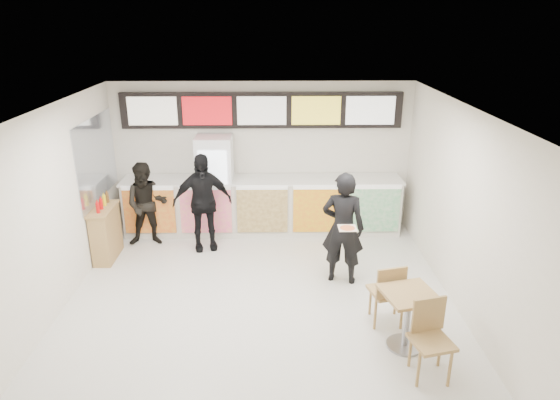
{
  "coord_description": "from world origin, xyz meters",
  "views": [
    {
      "loc": [
        0.21,
        -6.33,
        4.21
      ],
      "look_at": [
        0.32,
        1.2,
        1.4
      ],
      "focal_mm": 32.0,
      "sensor_mm": 36.0,
      "label": 1
    }
  ],
  "objects_px": {
    "drinks_fridge": "(216,186)",
    "customer_main": "(343,228)",
    "service_counter": "(263,206)",
    "cafe_table": "(408,310)",
    "condiment_ledge": "(106,233)",
    "customer_left": "(147,204)",
    "customer_mid": "(202,202)"
  },
  "relations": [
    {
      "from": "drinks_fridge",
      "to": "customer_main",
      "type": "distance_m",
      "value": 3.06
    },
    {
      "from": "customer_main",
      "to": "condiment_ledge",
      "type": "relative_size",
      "value": 1.63
    },
    {
      "from": "customer_main",
      "to": "drinks_fridge",
      "type": "bearing_deg",
      "value": -27.09
    },
    {
      "from": "drinks_fridge",
      "to": "cafe_table",
      "type": "xyz_separation_m",
      "value": [
        2.91,
        -3.85,
        -0.43
      ]
    },
    {
      "from": "customer_main",
      "to": "cafe_table",
      "type": "xyz_separation_m",
      "value": [
        0.63,
        -1.81,
        -0.38
      ]
    },
    {
      "from": "customer_left",
      "to": "cafe_table",
      "type": "relative_size",
      "value": 0.94
    },
    {
      "from": "customer_mid",
      "to": "condiment_ledge",
      "type": "relative_size",
      "value": 1.6
    },
    {
      "from": "drinks_fridge",
      "to": "customer_left",
      "type": "height_order",
      "value": "drinks_fridge"
    },
    {
      "from": "drinks_fridge",
      "to": "customer_left",
      "type": "bearing_deg",
      "value": -156.05
    },
    {
      "from": "cafe_table",
      "to": "condiment_ledge",
      "type": "bearing_deg",
      "value": 136.97
    },
    {
      "from": "service_counter",
      "to": "customer_main",
      "type": "bearing_deg",
      "value": -56.38
    },
    {
      "from": "customer_mid",
      "to": "customer_left",
      "type": "bearing_deg",
      "value": 156.62
    },
    {
      "from": "condiment_ledge",
      "to": "drinks_fridge",
      "type": "bearing_deg",
      "value": 31.3
    },
    {
      "from": "customer_main",
      "to": "customer_left",
      "type": "height_order",
      "value": "customer_main"
    },
    {
      "from": "service_counter",
      "to": "cafe_table",
      "type": "distance_m",
      "value": 4.31
    },
    {
      "from": "customer_mid",
      "to": "cafe_table",
      "type": "xyz_separation_m",
      "value": [
        3.08,
        -3.09,
        -0.36
      ]
    },
    {
      "from": "drinks_fridge",
      "to": "cafe_table",
      "type": "relative_size",
      "value": 1.15
    },
    {
      "from": "drinks_fridge",
      "to": "cafe_table",
      "type": "distance_m",
      "value": 4.84
    },
    {
      "from": "drinks_fridge",
      "to": "customer_left",
      "type": "distance_m",
      "value": 1.39
    },
    {
      "from": "service_counter",
      "to": "condiment_ledge",
      "type": "xyz_separation_m",
      "value": [
        -2.82,
        -1.13,
        -0.07
      ]
    },
    {
      "from": "drinks_fridge",
      "to": "condiment_ledge",
      "type": "height_order",
      "value": "drinks_fridge"
    },
    {
      "from": "customer_left",
      "to": "customer_mid",
      "type": "relative_size",
      "value": 0.88
    },
    {
      "from": "condiment_ledge",
      "to": "customer_left",
      "type": "bearing_deg",
      "value": 43.15
    },
    {
      "from": "drinks_fridge",
      "to": "customer_mid",
      "type": "bearing_deg",
      "value": -102.63
    },
    {
      "from": "service_counter",
      "to": "customer_mid",
      "type": "distance_m",
      "value": 1.38
    },
    {
      "from": "service_counter",
      "to": "customer_left",
      "type": "distance_m",
      "value": 2.27
    },
    {
      "from": "service_counter",
      "to": "customer_main",
      "type": "height_order",
      "value": "customer_main"
    },
    {
      "from": "drinks_fridge",
      "to": "customer_main",
      "type": "xyz_separation_m",
      "value": [
        2.28,
        -2.04,
        -0.05
      ]
    },
    {
      "from": "drinks_fridge",
      "to": "customer_left",
      "type": "xyz_separation_m",
      "value": [
        -1.26,
        -0.56,
        -0.18
      ]
    },
    {
      "from": "drinks_fridge",
      "to": "customer_main",
      "type": "height_order",
      "value": "drinks_fridge"
    },
    {
      "from": "service_counter",
      "to": "customer_left",
      "type": "xyz_separation_m",
      "value": [
        -2.19,
        -0.54,
        0.25
      ]
    },
    {
      "from": "customer_mid",
      "to": "drinks_fridge",
      "type": "bearing_deg",
      "value": 64.37
    }
  ]
}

